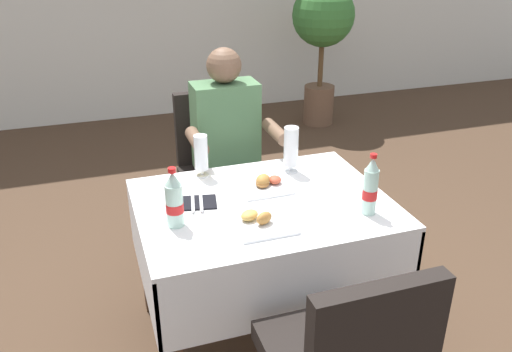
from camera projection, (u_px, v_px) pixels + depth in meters
name	position (u px, v px, depth m)	size (l,w,h in m)	color
ground_plane	(283.00, 333.00, 2.63)	(11.00, 11.00, 0.00)	#473323
main_dining_table	(263.00, 235.00, 2.41)	(1.11, 0.84, 0.73)	white
chair_far_diner_seat	(218.00, 167.00, 3.11)	(0.44, 0.50, 0.97)	black
seated_diner_far	(229.00, 148.00, 2.96)	(0.50, 0.46, 1.26)	#282D42
plate_near_camera	(261.00, 221.00, 2.15)	(0.24, 0.24, 0.06)	white
plate_far_diner	(264.00, 184.00, 2.46)	(0.23, 0.23, 0.06)	white
beer_glass_left	(291.00, 150.00, 2.57)	(0.07, 0.07, 0.23)	white
beer_glass_middle	(201.00, 155.00, 2.53)	(0.07, 0.07, 0.21)	white
cola_bottle_primary	(174.00, 201.00, 2.11)	(0.07, 0.07, 0.26)	silver
cola_bottle_secondary	(370.00, 188.00, 2.19)	(0.06, 0.06, 0.27)	silver
napkin_cutlery_set	(197.00, 202.00, 2.32)	(0.19, 0.20, 0.01)	black
potted_plant_corner	(323.00, 29.00, 5.06)	(0.60, 0.60, 1.38)	brown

